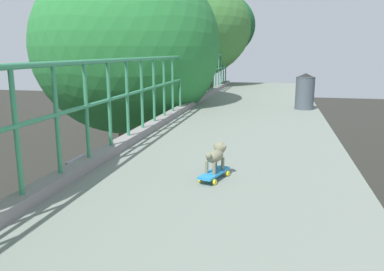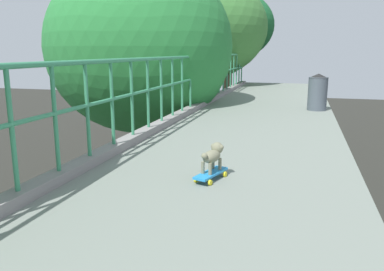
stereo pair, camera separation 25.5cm
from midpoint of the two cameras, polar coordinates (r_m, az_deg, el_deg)
overpass_deck at (r=2.97m, az=-4.03°, el=-19.03°), size 3.08×28.80×0.45m
car_white_fifth at (r=16.21m, az=-12.43°, el=-11.15°), size 1.94×4.41×1.28m
car_yellow_cab_sixth at (r=21.47m, az=-15.39°, el=-5.39°), size 1.99×4.04×1.53m
car_black_seventh at (r=22.68m, az=-4.10°, el=-3.81°), size 1.97×4.51×1.51m
city_bus at (r=36.15m, az=-3.96°, el=4.09°), size 2.60×10.82×3.30m
roadside_tree_mid at (r=10.40m, az=-10.21°, el=12.17°), size 4.77×4.77×9.31m
roadside_tree_far at (r=16.44m, az=-2.64°, el=15.32°), size 5.97×5.97×10.04m
roadside_tree_farthest at (r=24.71m, az=2.32°, el=15.53°), size 5.51×5.51×10.61m
toy_skateboard at (r=4.09m, az=1.50°, el=-5.58°), size 0.29×0.51×0.08m
small_dog at (r=4.08m, az=1.78°, el=-2.77°), size 0.22×0.38×0.29m
litter_bin at (r=9.30m, az=15.44°, el=6.31°), size 0.43×0.43×0.82m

